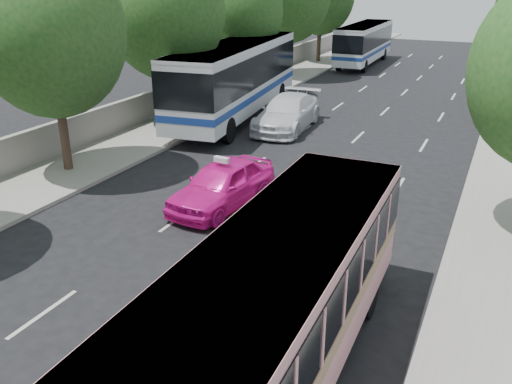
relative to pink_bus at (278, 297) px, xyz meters
The scene contains 12 objects.
ground 4.90m from the pink_bus, 157.26° to the left, with size 120.00×120.00×0.00m, color black.
sidewalk_left 25.21m from the pink_bus, 120.17° to the left, with size 4.00×90.00×0.15m, color #9E998E.
low_wall 26.11m from the pink_bus, 123.59° to the left, with size 0.30×90.00×1.50m, color #9E998E.
tree_left_b 15.21m from the pink_bus, 148.57° to the left, with size 5.70×5.70×8.88m.
tree_left_c 20.63m from the pink_bus, 129.14° to the left, with size 6.00×6.00×9.35m.
tree_left_d 27.09m from the pink_bus, 118.13° to the left, with size 5.52×5.52×8.60m.
pink_bus is the anchor object (origin of this frame).
pink_taxi 9.07m from the pink_bus, 125.37° to the left, with size 1.92×4.77×1.62m, color #EB1497.
white_pickup 19.04m from the pink_bus, 111.48° to the left, with size 2.40×5.90×1.71m, color silver.
tour_coach_front 21.42m from the pink_bus, 119.17° to the left, with size 4.58×13.91×4.09m.
tour_coach_rear 41.23m from the pink_bus, 102.37° to the left, with size 2.73×11.58×3.45m.
taxi_roof_sign 9.00m from the pink_bus, 125.37° to the left, with size 0.55×0.18×0.18m, color silver.
Camera 1 is at (7.44, -9.78, 7.67)m, focal length 38.00 mm.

